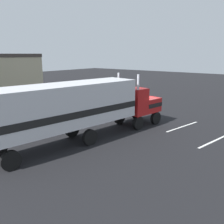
% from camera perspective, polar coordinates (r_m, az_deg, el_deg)
% --- Properties ---
extents(ground_plane, '(120.00, 120.00, 0.00)m').
position_cam_1_polar(ground_plane, '(21.24, 6.82, -2.60)').
color(ground_plane, black).
extents(lane_stripe_near, '(4.34, 1.07, 0.01)m').
position_cam_1_polar(lane_stripe_near, '(20.83, 16.85, -3.43)').
color(lane_stripe_near, silver).
rests_on(lane_stripe_near, ground_plane).
extents(lane_stripe_mid, '(4.33, 1.08, 0.01)m').
position_cam_1_polar(lane_stripe_mid, '(18.38, 23.85, -6.39)').
color(lane_stripe_mid, silver).
rests_on(lane_stripe_mid, ground_plane).
extents(semi_truck, '(14.38, 4.85, 4.50)m').
position_cam_1_polar(semi_truck, '(16.33, -7.61, 1.47)').
color(semi_truck, '#B21919').
rests_on(semi_truck, ground_plane).
extents(person_bystander, '(0.42, 0.48, 1.63)m').
position_cam_1_polar(person_bystander, '(18.58, -14.64, -2.52)').
color(person_bystander, '#2D3347').
rests_on(person_bystander, ground_plane).
extents(parked_car, '(4.75, 3.37, 1.57)m').
position_cam_1_polar(parked_car, '(23.56, -19.60, 0.36)').
color(parked_car, maroon).
rests_on(parked_car, ground_plane).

